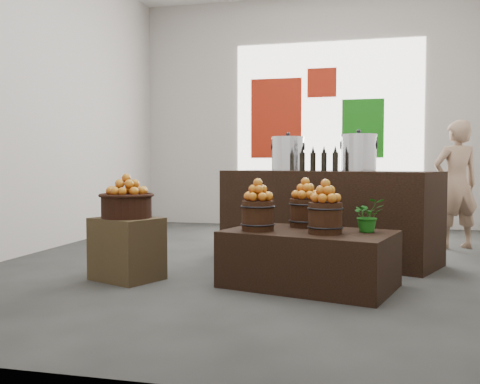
% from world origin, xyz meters
% --- Properties ---
extents(ground, '(7.00, 7.00, 0.00)m').
position_xyz_m(ground, '(0.00, 0.00, 0.00)').
color(ground, '#3B3B38').
rests_on(ground, ground).
extents(back_wall, '(6.00, 0.04, 4.00)m').
position_xyz_m(back_wall, '(0.00, 3.50, 2.00)').
color(back_wall, '#B6B0A8').
rests_on(back_wall, ground).
extents(back_opening, '(3.20, 0.02, 2.40)m').
position_xyz_m(back_opening, '(0.30, 3.48, 2.00)').
color(back_opening, white).
rests_on(back_opening, back_wall).
extents(deco_red_left, '(0.90, 0.04, 1.40)m').
position_xyz_m(deco_red_left, '(-0.60, 3.47, 1.90)').
color(deco_red_left, '#9F1E0C').
rests_on(deco_red_left, back_wall).
extents(deco_green_right, '(0.70, 0.04, 1.00)m').
position_xyz_m(deco_green_right, '(0.90, 3.47, 1.70)').
color(deco_green_right, '#136810').
rests_on(deco_green_right, back_wall).
extents(deco_red_upper, '(0.50, 0.04, 0.50)m').
position_xyz_m(deco_red_upper, '(0.20, 3.47, 2.50)').
color(deco_red_upper, '#9F1E0C').
rests_on(deco_red_upper, back_wall).
extents(crate, '(0.73, 0.67, 0.59)m').
position_xyz_m(crate, '(-1.22, -1.31, 0.29)').
color(crate, brown).
rests_on(crate, ground).
extents(wicker_basket, '(0.47, 0.47, 0.21)m').
position_xyz_m(wicker_basket, '(-1.22, -1.31, 0.69)').
color(wicker_basket, black).
rests_on(wicker_basket, crate).
extents(apples_in_basket, '(0.37, 0.37, 0.20)m').
position_xyz_m(apples_in_basket, '(-1.22, -1.31, 0.90)').
color(apples_in_basket, '#8E040C').
rests_on(apples_in_basket, wicker_basket).
extents(display_table, '(1.62, 1.23, 0.50)m').
position_xyz_m(display_table, '(0.48, -1.21, 0.25)').
color(display_table, black).
rests_on(display_table, ground).
extents(apple_bucket_front_left, '(0.29, 0.29, 0.27)m').
position_xyz_m(apple_bucket_front_left, '(0.03, -1.29, 0.63)').
color(apple_bucket_front_left, '#321B0D').
rests_on(apple_bucket_front_left, display_table).
extents(apples_in_bucket_front_left, '(0.22, 0.22, 0.19)m').
position_xyz_m(apples_in_bucket_front_left, '(0.03, -1.29, 0.86)').
color(apples_in_bucket_front_left, '#8E040C').
rests_on(apples_in_bucket_front_left, apple_bucket_front_left).
extents(apple_bucket_front_right, '(0.29, 0.29, 0.27)m').
position_xyz_m(apple_bucket_front_right, '(0.63, -1.37, 0.63)').
color(apple_bucket_front_right, '#321B0D').
rests_on(apple_bucket_front_right, display_table).
extents(apples_in_bucket_front_right, '(0.22, 0.22, 0.19)m').
position_xyz_m(apples_in_bucket_front_right, '(0.63, -1.37, 0.86)').
color(apples_in_bucket_front_right, '#8E040C').
rests_on(apples_in_bucket_front_right, apple_bucket_front_right).
extents(apple_bucket_rear, '(0.29, 0.29, 0.27)m').
position_xyz_m(apple_bucket_rear, '(0.41, -0.91, 0.63)').
color(apple_bucket_rear, '#321B0D').
rests_on(apple_bucket_rear, display_table).
extents(apples_in_bucket_rear, '(0.22, 0.22, 0.19)m').
position_xyz_m(apples_in_bucket_rear, '(0.41, -0.91, 0.86)').
color(apples_in_bucket_rear, '#8E040C').
rests_on(apples_in_bucket_rear, apple_bucket_rear).
extents(herb_garnish_right, '(0.34, 0.32, 0.30)m').
position_xyz_m(herb_garnish_right, '(0.99, -1.17, 0.65)').
color(herb_garnish_right, '#155C13').
rests_on(herb_garnish_right, display_table).
extents(herb_garnish_left, '(0.19, 0.17, 0.30)m').
position_xyz_m(herb_garnish_left, '(-0.06, -0.85, 0.65)').
color(herb_garnish_left, '#155C13').
rests_on(herb_garnish_left, display_table).
extents(counter, '(2.59, 1.69, 1.01)m').
position_xyz_m(counter, '(0.52, 0.23, 0.51)').
color(counter, black).
rests_on(counter, ground).
extents(stock_pot_left, '(0.38, 0.38, 0.38)m').
position_xyz_m(stock_pot_left, '(0.05, 0.42, 1.20)').
color(stock_pot_left, silver).
rests_on(stock_pot_left, counter).
extents(stock_pot_center, '(0.38, 0.38, 0.38)m').
position_xyz_m(stock_pot_center, '(0.88, 0.07, 1.20)').
color(stock_pot_center, silver).
rests_on(stock_pot_center, counter).
extents(oil_cruets, '(0.36, 0.20, 0.28)m').
position_xyz_m(oil_cruets, '(0.42, -0.00, 1.15)').
color(oil_cruets, black).
rests_on(oil_cruets, counter).
extents(shopper, '(0.71, 0.59, 1.66)m').
position_xyz_m(shopper, '(2.09, 1.40, 0.83)').
color(shopper, '#97765D').
rests_on(shopper, ground).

